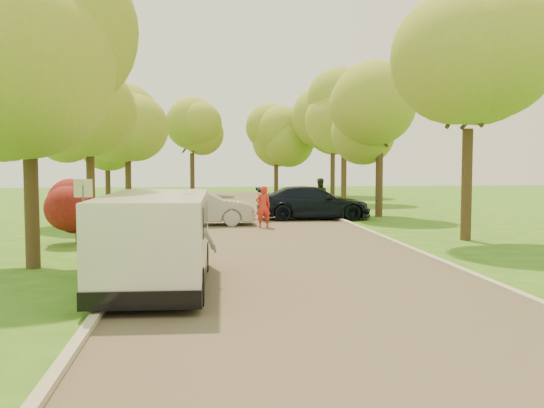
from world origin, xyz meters
name	(u,v)px	position (x,y,z in m)	size (l,w,h in m)	color
ground	(292,270)	(0.00, 0.00, 0.00)	(100.00, 100.00, 0.00)	#305F16
road	(261,232)	(0.00, 8.00, 0.01)	(8.00, 60.00, 0.01)	#4C4438
curb_left	(153,232)	(-4.05, 8.00, 0.06)	(0.18, 60.00, 0.12)	#B2AD9E
curb_right	(365,230)	(4.05, 8.00, 0.06)	(0.18, 60.00, 0.12)	#B2AD9E
street_sign	(83,199)	(-5.80, 4.00, 1.56)	(0.55, 0.06, 2.17)	#59595E
red_shrub	(77,211)	(-6.30, 5.50, 1.10)	(1.70, 1.70, 1.95)	#382619
tree_l_mida	(36,62)	(-6.30, 1.00, 5.17)	(4.71, 4.60, 7.39)	#382619
tree_l_midb	(94,118)	(-6.81, 12.00, 4.59)	(4.30, 4.20, 6.62)	#382619
tree_l_far	(131,115)	(-6.39, 22.00, 5.47)	(4.92, 4.80, 7.79)	#382619
tree_r_mida	(475,78)	(7.02, 5.00, 5.54)	(5.13, 5.00, 7.95)	#382619
tree_r_midb	(384,117)	(6.60, 14.00, 4.88)	(4.51, 4.40, 7.01)	#382619
tree_r_far	(348,113)	(7.23, 24.00, 5.83)	(5.33, 5.20, 8.34)	#382619
tree_bg_a	(110,125)	(-8.78, 30.00, 5.31)	(5.12, 5.00, 7.72)	#382619
tree_bg_b	(336,125)	(8.22, 32.00, 5.54)	(5.12, 5.00, 7.95)	#382619
tree_bg_c	(195,132)	(-2.79, 34.00, 5.02)	(4.92, 4.80, 7.33)	#382619
tree_bg_d	(279,130)	(4.22, 36.00, 5.31)	(5.12, 5.00, 7.72)	#382619
minivan	(156,239)	(-3.20, -1.73, 1.06)	(2.28, 5.44, 2.00)	silver
silver_sedan	(200,208)	(-2.33, 10.88, 0.76)	(1.61, 4.62, 1.52)	#A09FA4
dark_sedan	(313,203)	(2.94, 12.97, 0.77)	(2.17, 5.34, 1.55)	black
longboard	(190,283)	(-2.50, -1.91, 0.11)	(0.51, 1.01, 0.11)	black
skateboarder	(189,238)	(-2.50, -1.91, 1.07)	(1.23, 0.71, 1.90)	gray
person_striped	(263,207)	(0.25, 9.64, 0.86)	(0.63, 0.41, 1.72)	red
person_olive	(319,197)	(3.60, 14.86, 0.94)	(0.91, 0.71, 1.88)	#2F3721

